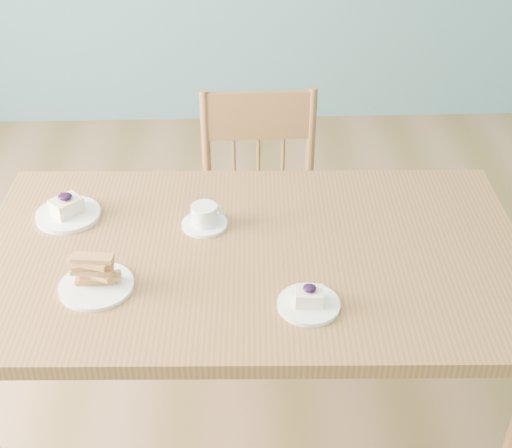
% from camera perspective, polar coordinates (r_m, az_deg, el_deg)
% --- Properties ---
extents(room, '(5.01, 5.01, 2.71)m').
position_cam_1_polar(room, '(1.54, -2.32, 12.17)').
color(room, '#9B6B48').
rests_on(room, ground).
extents(dining_table, '(1.50, 0.89, 0.79)m').
position_cam_1_polar(dining_table, '(1.96, -0.35, -4.00)').
color(dining_table, '#905D36').
rests_on(dining_table, ground).
extents(dining_chair, '(0.43, 0.41, 0.92)m').
position_cam_1_polar(dining_chair, '(2.60, 0.38, 0.38)').
color(dining_chair, '#905D36').
rests_on(dining_chair, ground).
extents(cheesecake_plate_near, '(0.15, 0.15, 0.06)m').
position_cam_1_polar(cheesecake_plate_near, '(1.73, 4.25, -6.17)').
color(cheesecake_plate_near, white).
rests_on(cheesecake_plate_near, dining_table).
extents(cheesecake_plate_far, '(0.18, 0.18, 0.08)m').
position_cam_1_polar(cheesecake_plate_far, '(2.10, -14.84, 1.01)').
color(cheesecake_plate_far, white).
rests_on(cheesecake_plate_far, dining_table).
extents(coffee_cup, '(0.13, 0.13, 0.06)m').
position_cam_1_polar(coffee_cup, '(2.00, -4.12, 0.55)').
color(coffee_cup, white).
rests_on(coffee_cup, dining_table).
extents(biscotti_plate, '(0.19, 0.19, 0.10)m').
position_cam_1_polar(biscotti_plate, '(1.82, -12.76, -4.16)').
color(biscotti_plate, white).
rests_on(biscotti_plate, dining_table).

